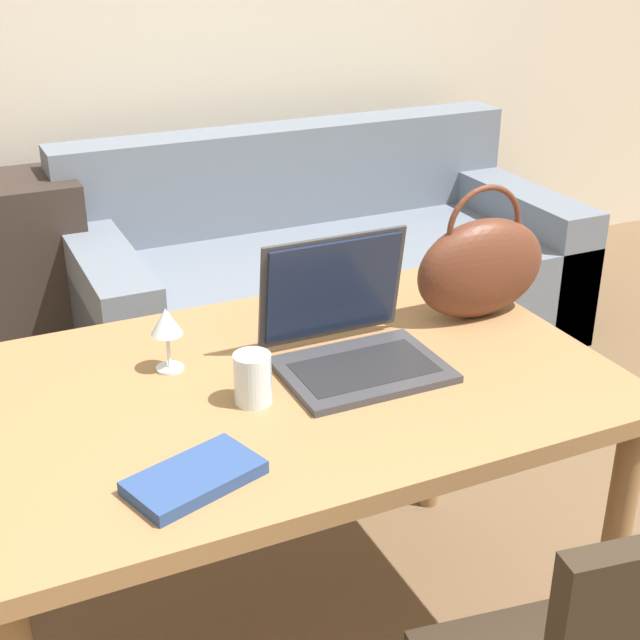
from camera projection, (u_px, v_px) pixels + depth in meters
name	position (u px, v px, depth m)	size (l,w,h in m)	color
dining_table	(286.00, 416.00, 1.87)	(1.33, 0.86, 0.74)	olive
couch	(322.00, 276.00, 3.57)	(1.94, 0.94, 0.82)	slate
laptop	(348.00, 330.00, 1.88)	(0.33, 0.30, 0.26)	#38383D
drinking_glass	(253.00, 379.00, 1.73)	(0.07, 0.07, 0.10)	silver
wine_glass	(166.00, 325.00, 1.83)	(0.07, 0.07, 0.14)	silver
handbag	(481.00, 266.00, 2.06)	(0.33, 0.12, 0.32)	#592D1E
book	(195.00, 478.00, 1.50)	(0.25, 0.19, 0.02)	navy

